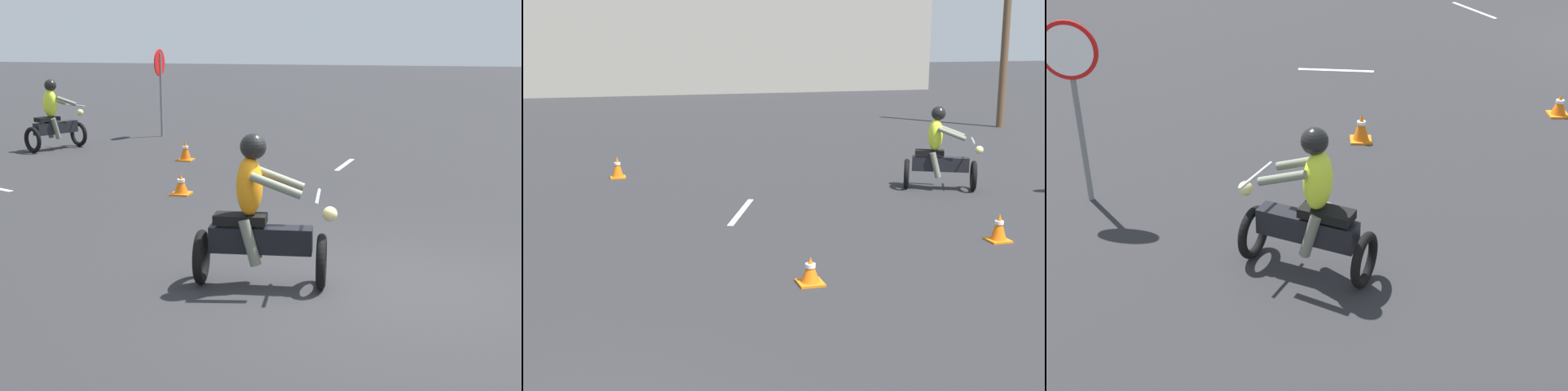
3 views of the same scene
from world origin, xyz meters
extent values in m
torus|color=black|center=(8.46, 8.15, 0.30)|extent=(0.34, 0.59, 0.60)
torus|color=black|center=(7.28, 8.69, 0.30)|extent=(0.34, 0.59, 0.60)
cube|color=black|center=(7.87, 8.42, 0.52)|extent=(1.10, 0.68, 0.28)
cube|color=black|center=(7.67, 8.51, 0.74)|extent=(0.62, 0.47, 0.10)
cylinder|color=silver|center=(8.41, 8.17, 1.00)|extent=(0.32, 0.65, 0.04)
sphere|color=#F2E08C|center=(8.53, 8.11, 0.82)|extent=(0.21, 0.21, 0.16)
ellipsoid|color=#D8F233|center=(7.76, 8.47, 1.10)|extent=(0.42, 0.48, 0.64)
cylinder|color=slate|center=(7.95, 8.16, 1.15)|extent=(0.54, 0.31, 0.27)
cylinder|color=slate|center=(8.11, 8.52, 1.15)|extent=(0.54, 0.31, 0.27)
cylinder|color=slate|center=(7.72, 8.33, 0.52)|extent=(0.27, 0.21, 0.51)
cylinder|color=slate|center=(7.83, 8.59, 0.52)|extent=(0.27, 0.21, 0.51)
sphere|color=black|center=(7.79, 8.45, 1.52)|extent=(0.37, 0.37, 0.28)
cube|color=orange|center=(7.11, 4.91, 0.01)|extent=(0.32, 0.32, 0.03)
cone|color=orange|center=(7.11, 4.91, 0.23)|extent=(0.24, 0.24, 0.40)
cylinder|color=white|center=(7.11, 4.91, 0.29)|extent=(0.13, 0.13, 0.05)
cube|color=orange|center=(1.71, 11.21, 0.01)|extent=(0.32, 0.32, 0.03)
cone|color=orange|center=(1.71, 11.21, 0.25)|extent=(0.24, 0.24, 0.43)
cylinder|color=white|center=(1.71, 11.21, 0.31)|extent=(0.13, 0.13, 0.05)
cube|color=orange|center=(3.83, 3.81, 0.01)|extent=(0.32, 0.32, 0.03)
cone|color=orange|center=(3.83, 3.81, 0.19)|extent=(0.24, 0.24, 0.33)
cylinder|color=white|center=(3.83, 3.81, 0.24)|extent=(0.13, 0.13, 0.05)
cube|color=silver|center=(3.70, 7.64, 0.00)|extent=(0.80, 1.77, 0.01)
cylinder|color=brown|center=(14.03, 16.54, 3.80)|extent=(0.24, 0.24, 7.61)
cube|color=gray|center=(4.98, 34.83, 3.02)|extent=(26.64, 8.05, 6.04)
camera|label=1|loc=(-7.57, -0.40, 2.65)|focal=50.00mm
camera|label=2|loc=(1.35, -4.45, 3.13)|focal=50.00mm
camera|label=3|loc=(7.78, 14.98, 4.34)|focal=50.00mm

